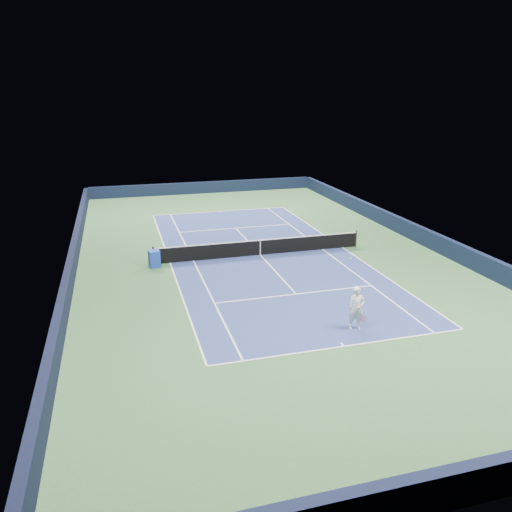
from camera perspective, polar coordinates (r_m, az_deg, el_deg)
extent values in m
plane|color=#325930|center=(30.50, 0.49, 0.13)|extent=(40.00, 40.00, 0.00)
cube|color=black|center=(49.14, -6.03, 7.79)|extent=(22.00, 0.35, 1.10)
cube|color=#111733|center=(14.54, 24.70, -22.16)|extent=(22.00, 0.35, 1.10)
cube|color=#101932|center=(34.82, 17.88, 2.50)|extent=(0.35, 40.00, 1.10)
cube|color=black|center=(29.36, -20.25, -0.67)|extent=(0.35, 40.00, 1.10)
cube|color=navy|center=(30.50, 0.49, 0.13)|extent=(10.97, 23.77, 0.01)
cube|color=white|center=(41.62, -4.10, 5.12)|extent=(10.97, 0.08, 0.00)
cube|color=white|center=(20.27, 10.03, -10.13)|extent=(10.97, 0.08, 0.00)
cube|color=white|center=(32.39, 9.85, 0.97)|extent=(0.08, 23.77, 0.00)
cube|color=white|center=(29.52, -9.79, -0.77)|extent=(0.08, 23.77, 0.00)
cube|color=white|center=(31.84, 7.62, 0.77)|extent=(0.08, 23.77, 0.00)
cube|color=white|center=(29.67, -7.17, -0.54)|extent=(0.08, 23.77, 0.00)
cube|color=white|center=(36.43, -2.32, 3.20)|extent=(8.23, 0.08, 0.00)
cube|color=white|center=(24.81, 4.62, -4.36)|extent=(8.23, 0.08, 0.00)
cube|color=white|center=(30.50, 0.49, 0.14)|extent=(0.08, 12.80, 0.00)
cube|color=white|center=(41.47, -4.05, 5.08)|extent=(0.08, 0.30, 0.00)
cube|color=white|center=(20.39, 9.85, -9.94)|extent=(0.08, 0.30, 0.00)
cylinder|color=black|center=(29.29, -11.62, 0.04)|extent=(0.10, 0.10, 1.07)
cylinder|color=black|center=(32.63, 11.35, 1.98)|extent=(0.10, 0.10, 1.07)
cube|color=black|center=(30.36, 0.49, 0.94)|extent=(12.80, 0.03, 0.91)
cube|color=white|center=(30.22, 0.49, 1.82)|extent=(12.80, 0.04, 0.06)
cube|color=white|center=(30.36, 0.49, 0.94)|extent=(0.05, 0.04, 0.91)
cube|color=#1D3EB0|center=(28.88, -11.55, -0.32)|extent=(0.67, 0.63, 0.97)
cube|color=silver|center=(28.91, -10.97, -0.34)|extent=(0.06, 0.43, 0.43)
imported|color=white|center=(21.33, 11.41, -5.87)|extent=(0.76, 0.56, 1.89)
cylinder|color=pink|center=(21.54, 12.19, -6.43)|extent=(0.03, 0.03, 0.31)
cylinder|color=black|center=(21.64, 12.15, -7.00)|extent=(0.31, 0.02, 0.31)
cylinder|color=pink|center=(21.64, 12.15, -7.00)|extent=(0.34, 0.03, 0.34)
sphere|color=#A5C329|center=(21.53, 10.77, -0.29)|extent=(0.07, 0.07, 0.07)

